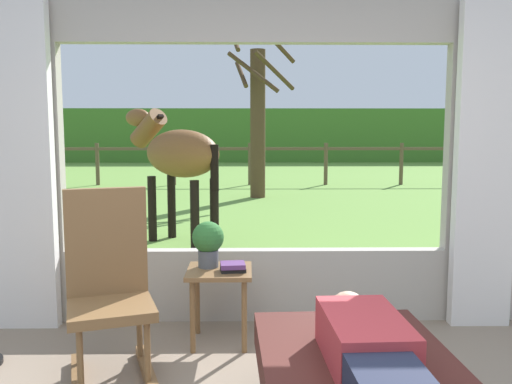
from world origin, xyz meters
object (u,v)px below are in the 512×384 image
object	(u,v)px
potted_plant	(208,241)
rocking_chair	(109,286)
book_stack	(233,267)
reclining_person	(374,360)
pasture_tree	(258,115)
horse	(177,155)
side_table	(220,283)

from	to	relation	value
potted_plant	rocking_chair	bearing A→B (deg)	-135.77
book_stack	rocking_chair	bearing A→B (deg)	-150.11
reclining_person	pasture_tree	xyz separation A→B (m)	(-0.32, 9.30, 1.24)
reclining_person	horse	xyz separation A→B (m)	(-1.41, 4.69, 0.63)
reclining_person	side_table	world-z (taller)	reclining_person
potted_plant	book_stack	bearing A→B (deg)	-34.56
reclining_person	side_table	distance (m)	1.64
pasture_tree	book_stack	bearing A→B (deg)	-92.22
rocking_chair	book_stack	xyz separation A→B (m)	(0.72, 0.42, 0.01)
book_stack	side_table	bearing A→B (deg)	147.52
side_table	pasture_tree	world-z (taller)	pasture_tree
horse	reclining_person	bearing A→B (deg)	-119.85
side_table	pasture_tree	xyz separation A→B (m)	(0.40, 7.83, 1.34)
side_table	horse	bearing A→B (deg)	102.20
rocking_chair	pasture_tree	distance (m)	8.46
book_stack	horse	xyz separation A→B (m)	(-0.79, 3.28, 0.60)
reclining_person	side_table	bearing A→B (deg)	113.55
potted_plant	horse	distance (m)	3.25
rocking_chair	side_table	xyz separation A→B (m)	(0.63, 0.48, -0.12)
side_table	potted_plant	size ratio (longest dim) A/B	1.63
book_stack	pasture_tree	world-z (taller)	pasture_tree
reclining_person	potted_plant	bearing A→B (deg)	115.07
rocking_chair	pasture_tree	world-z (taller)	pasture_tree
horse	book_stack	bearing A→B (deg)	-123.08
reclining_person	potted_plant	xyz separation A→B (m)	(-0.80, 1.53, 0.18)
potted_plant	horse	bearing A→B (deg)	101.04
side_table	potted_plant	distance (m)	0.29
book_stack	reclining_person	bearing A→B (deg)	-66.16
potted_plant	horse	xyz separation A→B (m)	(-0.62, 3.16, 0.45)
rocking_chair	horse	xyz separation A→B (m)	(-0.07, 3.70, 0.61)
potted_plant	book_stack	distance (m)	0.26
rocking_chair	pasture_tree	xyz separation A→B (m)	(1.03, 8.31, 1.22)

